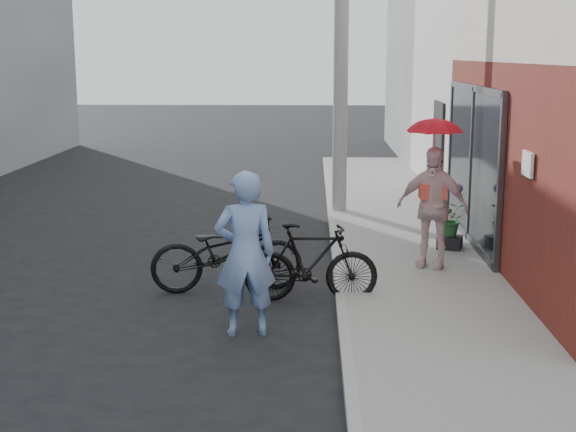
{
  "coord_description": "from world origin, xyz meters",
  "views": [
    {
      "loc": [
        0.58,
        -9.43,
        3.13
      ],
      "look_at": [
        0.27,
        0.51,
        1.1
      ],
      "focal_mm": 50.0,
      "sensor_mm": 36.0,
      "label": 1
    }
  ],
  "objects_px": {
    "bike_left": "(227,252)",
    "bike_right": "(311,263)",
    "utility_pole": "(341,33)",
    "kimono_woman": "(432,207)",
    "planter": "(450,242)",
    "officer": "(245,254)"
  },
  "relations": [
    {
      "from": "utility_pole",
      "to": "officer",
      "type": "distance_m",
      "value": 7.38
    },
    {
      "from": "officer",
      "to": "planter",
      "type": "distance_m",
      "value": 4.73
    },
    {
      "from": "officer",
      "to": "kimono_woman",
      "type": "xyz_separation_m",
      "value": [
        2.44,
        2.57,
        0.05
      ]
    },
    {
      "from": "utility_pole",
      "to": "bike_left",
      "type": "distance_m",
      "value": 6.16
    },
    {
      "from": "officer",
      "to": "bike_right",
      "type": "xyz_separation_m",
      "value": [
        0.73,
        1.23,
        -0.42
      ]
    },
    {
      "from": "planter",
      "to": "bike_right",
      "type": "bearing_deg",
      "value": -131.66
    },
    {
      "from": "bike_left",
      "to": "utility_pole",
      "type": "bearing_deg",
      "value": -28.82
    },
    {
      "from": "bike_left",
      "to": "bike_right",
      "type": "relative_size",
      "value": 1.18
    },
    {
      "from": "bike_left",
      "to": "officer",
      "type": "bearing_deg",
      "value": -177.82
    },
    {
      "from": "officer",
      "to": "bike_left",
      "type": "distance_m",
      "value": 1.76
    },
    {
      "from": "bike_right",
      "to": "kimono_woman",
      "type": "distance_m",
      "value": 2.23
    },
    {
      "from": "officer",
      "to": "bike_left",
      "type": "relative_size",
      "value": 0.93
    },
    {
      "from": "utility_pole",
      "to": "bike_right",
      "type": "distance_m",
      "value": 6.35
    },
    {
      "from": "officer",
      "to": "utility_pole",
      "type": "bearing_deg",
      "value": -111.29
    },
    {
      "from": "bike_left",
      "to": "planter",
      "type": "relative_size",
      "value": 5.54
    },
    {
      "from": "utility_pole",
      "to": "bike_right",
      "type": "height_order",
      "value": "utility_pole"
    },
    {
      "from": "utility_pole",
      "to": "kimono_woman",
      "type": "xyz_separation_m",
      "value": [
        1.17,
        -4.23,
        -2.52
      ]
    },
    {
      "from": "utility_pole",
      "to": "bike_left",
      "type": "height_order",
      "value": "utility_pole"
    },
    {
      "from": "officer",
      "to": "bike_right",
      "type": "height_order",
      "value": "officer"
    },
    {
      "from": "officer",
      "to": "planter",
      "type": "relative_size",
      "value": 5.15
    },
    {
      "from": "bike_right",
      "to": "utility_pole",
      "type": "bearing_deg",
      "value": -7.59
    },
    {
      "from": "planter",
      "to": "bike_left",
      "type": "bearing_deg",
      "value": -148.64
    }
  ]
}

